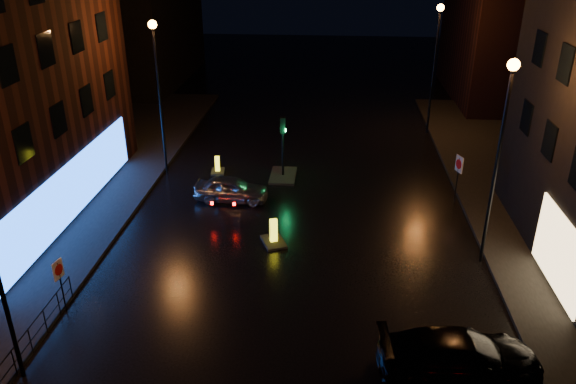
% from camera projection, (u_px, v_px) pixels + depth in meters
% --- Properties ---
extents(ground, '(120.00, 120.00, 0.00)m').
position_uv_depth(ground, '(281.00, 346.00, 18.56)').
color(ground, black).
rests_on(ground, ground).
extents(pavement_left, '(12.00, 44.00, 0.15)m').
position_uv_depth(pavement_left, '(5.00, 216.00, 26.80)').
color(pavement_left, black).
rests_on(pavement_left, ground).
extents(building_far_right, '(8.00, 14.00, 12.00)m').
position_uv_depth(building_far_right, '(510.00, 21.00, 43.74)').
color(building_far_right, black).
rests_on(building_far_right, ground).
extents(street_lamp_lfar, '(0.44, 0.44, 8.37)m').
position_uv_depth(street_lamp_lfar, '(157.00, 75.00, 29.41)').
color(street_lamp_lfar, black).
rests_on(street_lamp_lfar, ground).
extents(street_lamp_rnear, '(0.44, 0.44, 8.37)m').
position_uv_depth(street_lamp_rnear, '(502.00, 134.00, 21.02)').
color(street_lamp_rnear, black).
rests_on(street_lamp_rnear, ground).
extents(street_lamp_rfar, '(0.44, 0.44, 8.37)m').
position_uv_depth(street_lamp_rfar, '(436.00, 50.00, 35.45)').
color(street_lamp_rfar, black).
rests_on(street_lamp_rfar, ground).
extents(traffic_signal, '(1.40, 2.40, 3.45)m').
position_uv_depth(traffic_signal, '(283.00, 168.00, 31.07)').
color(traffic_signal, black).
rests_on(traffic_signal, ground).
extents(guard_railing, '(0.05, 6.04, 1.00)m').
position_uv_depth(guard_railing, '(29.00, 335.00, 17.95)').
color(guard_railing, black).
rests_on(guard_railing, ground).
extents(silver_hatchback, '(3.77, 1.62, 1.27)m').
position_uv_depth(silver_hatchback, '(231.00, 189.00, 28.29)').
color(silver_hatchback, '#999BA0').
rests_on(silver_hatchback, ground).
extents(dark_sedan, '(5.16, 2.46, 1.45)m').
position_uv_depth(dark_sedan, '(460.00, 356.00, 17.11)').
color(dark_sedan, black).
rests_on(dark_sedan, ground).
extents(bollard_near, '(1.33, 1.57, 1.16)m').
position_uv_depth(bollard_near, '(274.00, 238.00, 24.57)').
color(bollard_near, black).
rests_on(bollard_near, ground).
extents(bollard_far, '(0.86, 1.18, 0.96)m').
position_uv_depth(bollard_far, '(218.00, 169.00, 31.75)').
color(bollard_far, black).
rests_on(bollard_far, ground).
extents(road_sign_left, '(0.14, 0.51, 2.13)m').
position_uv_depth(road_sign_left, '(59.00, 274.00, 19.60)').
color(road_sign_left, black).
rests_on(road_sign_left, ground).
extents(road_sign_right, '(0.25, 0.59, 2.51)m').
position_uv_depth(road_sign_right, '(459.00, 168.00, 27.53)').
color(road_sign_right, black).
rests_on(road_sign_right, ground).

